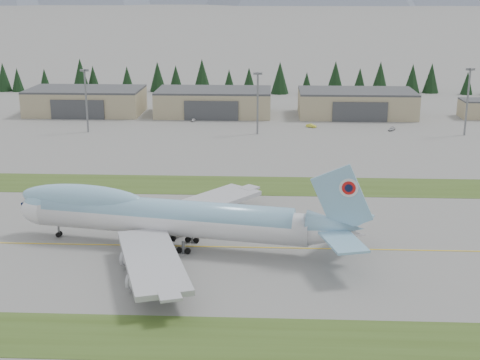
{
  "coord_description": "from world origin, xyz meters",
  "views": [
    {
      "loc": [
        9.22,
        -130.3,
        52.65
      ],
      "look_at": [
        2.03,
        23.01,
        8.0
      ],
      "focal_mm": 50.0,
      "sensor_mm": 36.0,
      "label": 1
    }
  ],
  "objects_px": {
    "service_vehicle_b": "(311,127)",
    "hangar_right": "(356,103)",
    "hangar_center": "(214,102)",
    "service_vehicle_c": "(392,131)",
    "hangar_left": "(86,101)",
    "service_vehicle_a": "(193,121)",
    "boeing_747_freighter": "(167,216)"
  },
  "relations": [
    {
      "from": "hangar_center",
      "to": "service_vehicle_c",
      "type": "height_order",
      "value": "hangar_center"
    },
    {
      "from": "hangar_left",
      "to": "service_vehicle_b",
      "type": "relative_size",
      "value": 11.69
    },
    {
      "from": "hangar_left",
      "to": "service_vehicle_a",
      "type": "relative_size",
      "value": 14.63
    },
    {
      "from": "hangar_left",
      "to": "hangar_right",
      "type": "distance_m",
      "value": 115.0
    },
    {
      "from": "hangar_center",
      "to": "service_vehicle_c",
      "type": "relative_size",
      "value": 11.21
    },
    {
      "from": "hangar_right",
      "to": "hangar_center",
      "type": "bearing_deg",
      "value": 180.0
    },
    {
      "from": "boeing_747_freighter",
      "to": "hangar_center",
      "type": "height_order",
      "value": "boeing_747_freighter"
    },
    {
      "from": "boeing_747_freighter",
      "to": "hangar_center",
      "type": "distance_m",
      "value": 150.05
    },
    {
      "from": "service_vehicle_a",
      "to": "service_vehicle_b",
      "type": "distance_m",
      "value": 48.01
    },
    {
      "from": "boeing_747_freighter",
      "to": "service_vehicle_c",
      "type": "bearing_deg",
      "value": 71.09
    },
    {
      "from": "service_vehicle_b",
      "to": "hangar_right",
      "type": "bearing_deg",
      "value": -11.3
    },
    {
      "from": "hangar_right",
      "to": "service_vehicle_c",
      "type": "relative_size",
      "value": 11.21
    },
    {
      "from": "hangar_right",
      "to": "service_vehicle_c",
      "type": "bearing_deg",
      "value": -71.21
    },
    {
      "from": "hangar_center",
      "to": "hangar_right",
      "type": "relative_size",
      "value": 1.0
    },
    {
      "from": "service_vehicle_a",
      "to": "hangar_right",
      "type": "bearing_deg",
      "value": 16.59
    },
    {
      "from": "hangar_left",
      "to": "hangar_center",
      "type": "relative_size",
      "value": 1.0
    },
    {
      "from": "hangar_center",
      "to": "service_vehicle_a",
      "type": "bearing_deg",
      "value": -114.78
    },
    {
      "from": "hangar_left",
      "to": "service_vehicle_a",
      "type": "bearing_deg",
      "value": -17.78
    },
    {
      "from": "hangar_right",
      "to": "service_vehicle_b",
      "type": "xyz_separation_m",
      "value": [
        -20.09,
        -25.15,
        -5.39
      ]
    },
    {
      "from": "hangar_right",
      "to": "service_vehicle_b",
      "type": "relative_size",
      "value": 11.69
    },
    {
      "from": "boeing_747_freighter",
      "to": "hangar_right",
      "type": "distance_m",
      "value": 160.51
    },
    {
      "from": "hangar_left",
      "to": "hangar_right",
      "type": "bearing_deg",
      "value": 0.0
    },
    {
      "from": "hangar_right",
      "to": "service_vehicle_a",
      "type": "height_order",
      "value": "hangar_right"
    },
    {
      "from": "hangar_center",
      "to": "service_vehicle_b",
      "type": "relative_size",
      "value": 11.69
    },
    {
      "from": "hangar_left",
      "to": "service_vehicle_b",
      "type": "bearing_deg",
      "value": -14.84
    },
    {
      "from": "hangar_center",
      "to": "service_vehicle_a",
      "type": "relative_size",
      "value": 14.63
    },
    {
      "from": "hangar_right",
      "to": "hangar_left",
      "type": "bearing_deg",
      "value": 180.0
    },
    {
      "from": "hangar_left",
      "to": "hangar_center",
      "type": "height_order",
      "value": "same"
    },
    {
      "from": "boeing_747_freighter",
      "to": "hangar_left",
      "type": "height_order",
      "value": "boeing_747_freighter"
    },
    {
      "from": "service_vehicle_a",
      "to": "service_vehicle_c",
      "type": "distance_m",
      "value": 78.44
    },
    {
      "from": "hangar_left",
      "to": "hangar_center",
      "type": "xyz_separation_m",
      "value": [
        55.0,
        0.0,
        0.0
      ]
    },
    {
      "from": "hangar_center",
      "to": "service_vehicle_c",
      "type": "distance_m",
      "value": 76.22
    }
  ]
}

